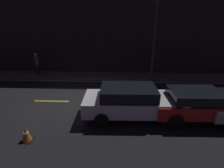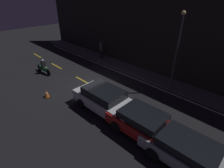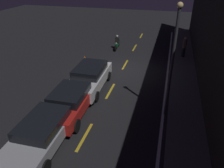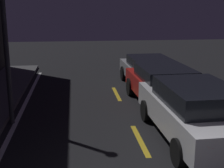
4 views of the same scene
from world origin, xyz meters
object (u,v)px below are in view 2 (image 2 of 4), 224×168
object	(u,v)px
hatchback_silver	(191,154)
motorcycle	(43,67)
sedan_white	(106,100)
taxi_red	(145,124)
pedestrian	(101,50)
traffic_cone_near	(47,94)
street_lamp	(177,51)

from	to	relation	value
hatchback_silver	motorcycle	size ratio (longest dim) A/B	2.02
sedan_white	taxi_red	xyz separation A→B (m)	(3.01, -0.02, -0.04)
taxi_red	pedestrian	xyz separation A→B (m)	(-10.22, 6.01, 0.28)
hatchback_silver	pedestrian	xyz separation A→B (m)	(-12.71, 6.12, 0.32)
sedan_white	traffic_cone_near	world-z (taller)	sedan_white
taxi_red	motorcycle	world-z (taller)	taxi_red
taxi_red	street_lamp	world-z (taller)	street_lamp
hatchback_silver	pedestrian	world-z (taller)	pedestrian
motorcycle	street_lamp	bearing A→B (deg)	24.47
taxi_red	motorcycle	xyz separation A→B (m)	(-11.25, -0.18, -0.20)
sedan_white	street_lamp	bearing A→B (deg)	69.33
pedestrian	traffic_cone_near	bearing A→B (deg)	-68.85
sedan_white	motorcycle	distance (m)	8.25
taxi_red	traffic_cone_near	world-z (taller)	taxi_red
traffic_cone_near	street_lamp	size ratio (longest dim) A/B	0.10
hatchback_silver	motorcycle	distance (m)	13.74
taxi_red	hatchback_silver	world-z (taller)	taxi_red
hatchback_silver	traffic_cone_near	bearing A→B (deg)	-170.43
motorcycle	traffic_cone_near	distance (m)	4.49
motorcycle	pedestrian	size ratio (longest dim) A/B	1.26
traffic_cone_near	motorcycle	bearing A→B (deg)	156.61
hatchback_silver	motorcycle	bearing A→B (deg)	179.00
sedan_white	motorcycle	world-z (taller)	sedan_white
traffic_cone_near	street_lamp	distance (m)	9.55
taxi_red	hatchback_silver	bearing A→B (deg)	-4.22
sedan_white	hatchback_silver	world-z (taller)	sedan_white
sedan_white	hatchback_silver	size ratio (longest dim) A/B	1.04
motorcycle	street_lamp	size ratio (longest dim) A/B	0.38
motorcycle	traffic_cone_near	size ratio (longest dim) A/B	3.92
taxi_red	sedan_white	bearing A→B (deg)	177.87
hatchback_silver	street_lamp	size ratio (longest dim) A/B	0.77
sedan_white	motorcycle	size ratio (longest dim) A/B	2.09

